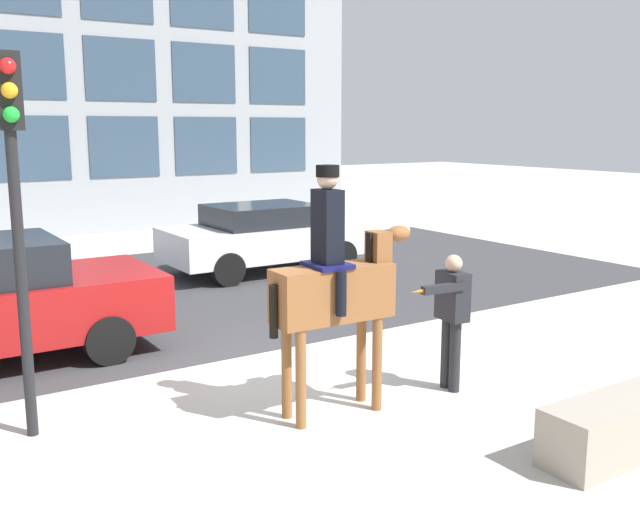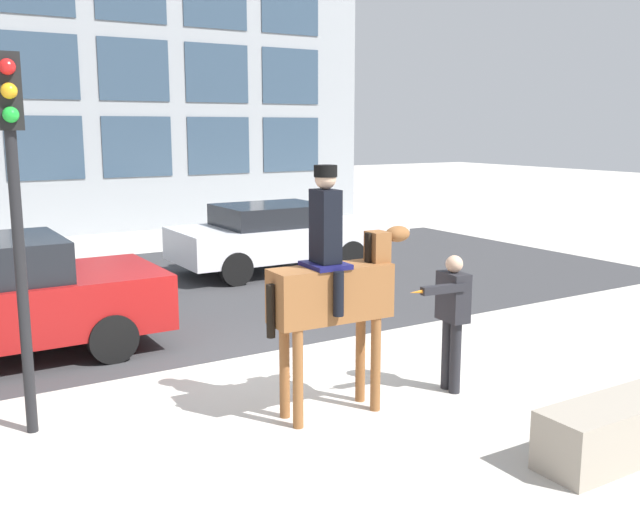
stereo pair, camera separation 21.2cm
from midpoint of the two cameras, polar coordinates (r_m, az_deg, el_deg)
name	(u,v)px [view 1 (the left image)]	position (r m, az deg, el deg)	size (l,w,h in m)	color
ground_plane	(254,368)	(9.30, -5.98, -8.97)	(80.00, 80.00, 0.00)	beige
road_surface	(133,296)	(13.55, -15.18, -3.13)	(20.48, 8.50, 0.01)	#38383A
mounted_horse_lead	(335,286)	(7.48, 0.41, -2.47)	(1.73, 0.65, 2.67)	brown
pedestrian_bystander	(451,311)	(8.39, 9.76, -4.43)	(0.86, 0.43, 1.61)	#232328
street_car_far_lane	(265,236)	(15.24, -4.78, 1.58)	(4.33, 2.01, 1.44)	silver
traffic_light	(14,184)	(7.38, -24.02, 5.26)	(0.24, 0.29, 3.74)	black
planter_ledge	(637,420)	(7.61, 23.26, -12.01)	(2.27, 0.56, 0.56)	#9E9384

